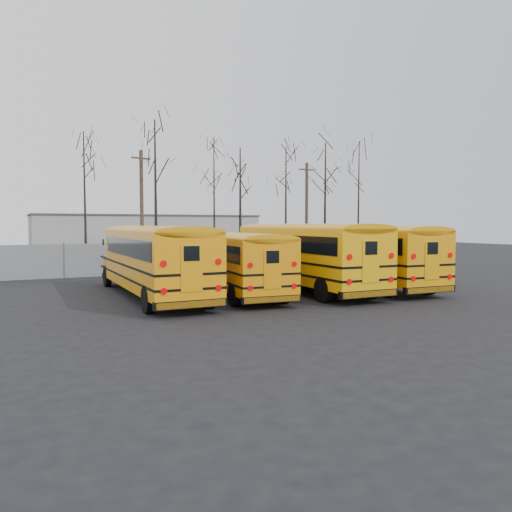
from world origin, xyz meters
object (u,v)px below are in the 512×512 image
bus_a (154,255)px  bus_d (361,251)px  utility_pole_right (307,212)px  utility_pole_left (142,208)px  bus_b (233,258)px  bus_c (303,251)px

bus_a → bus_d: (10.39, -0.85, -0.01)m
utility_pole_right → bus_a: bearing=-143.2°
bus_d → utility_pole_left: (-7.37, 15.21, 2.45)m
utility_pole_left → bus_b: bearing=-104.8°
bus_b → bus_d: bearing=2.4°
utility_pole_right → bus_c: bearing=-126.3°
bus_a → bus_d: bearing=-4.0°
utility_pole_left → utility_pole_right: 13.51m
bus_d → utility_pole_right: bearing=71.1°
utility_pole_left → utility_pole_right: utility_pole_left is taller
bus_d → utility_pole_left: 17.08m
bus_a → bus_b: 3.52m
bus_c → bus_d: 3.34m
bus_c → utility_pole_left: bearing=106.7°
bus_b → utility_pole_left: bearing=97.3°
bus_c → utility_pole_right: bearing=58.7°
bus_a → utility_pole_right: (16.51, 13.96, 2.35)m
bus_a → bus_c: bearing=-4.4°
bus_a → utility_pole_left: utility_pole_left is taller
bus_b → utility_pole_left: (-0.47, 14.83, 2.63)m
bus_c → bus_d: (3.33, -0.23, -0.06)m
bus_b → bus_c: 3.59m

